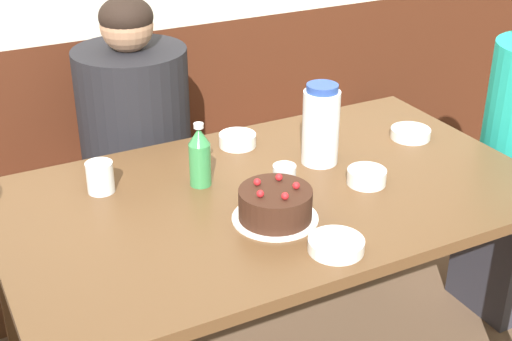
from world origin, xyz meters
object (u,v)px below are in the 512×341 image
object	(u,v)px
bench_seat	(175,213)
water_pitcher	(321,125)
soju_bottle	(200,156)
glass_tumbler_short	(100,177)
birthday_cake	(275,205)
person_grey_tee	(137,154)
bowl_side_dish	(238,140)
bowl_sauce_shallow	(367,177)
glass_water_tall	(284,178)
bowl_rice_small	(336,245)
bowl_soup_white	(411,133)

from	to	relation	value
bench_seat	water_pitcher	size ratio (longest dim) A/B	7.55
soju_bottle	glass_tumbler_short	world-z (taller)	soju_bottle
water_pitcher	soju_bottle	size ratio (longest dim) A/B	1.31
birthday_cake	person_grey_tee	size ratio (longest dim) A/B	0.20
bowl_side_dish	person_grey_tee	xyz separation A→B (m)	(-0.22, 0.39, -0.17)
bowl_side_dish	glass_tumbler_short	xyz separation A→B (m)	(-0.49, -0.10, 0.03)
glass_tumbler_short	bench_seat	bearing A→B (deg)	53.99
water_pitcher	bowl_sauce_shallow	world-z (taller)	water_pitcher
water_pitcher	glass_water_tall	distance (m)	0.23
birthday_cake	water_pitcher	bearing A→B (deg)	39.84
water_pitcher	bowl_side_dish	distance (m)	0.30
bench_seat	water_pitcher	bearing A→B (deg)	-73.17
glass_water_tall	water_pitcher	bearing A→B (deg)	30.17
person_grey_tee	soju_bottle	bearing A→B (deg)	0.78
birthday_cake	bowl_side_dish	xyz separation A→B (m)	(0.12, 0.47, -0.02)
bowl_rice_small	bowl_side_dish	size ratio (longest dim) A/B	1.17
bowl_rice_small	person_grey_tee	xyz separation A→B (m)	(-0.17, 1.06, -0.16)
bowl_rice_small	glass_water_tall	bearing A→B (deg)	83.03
soju_bottle	bowl_rice_small	bearing A→B (deg)	-71.51
bowl_rice_small	water_pitcher	bearing A→B (deg)	62.85
bowl_sauce_shallow	glass_water_tall	world-z (taller)	glass_water_tall
birthday_cake	bowl_rice_small	world-z (taller)	birthday_cake
person_grey_tee	glass_water_tall	bearing A→B (deg)	16.14
bench_seat	bowl_sauce_shallow	bearing A→B (deg)	-73.75
bowl_sauce_shallow	water_pitcher	bearing A→B (deg)	103.97
soju_bottle	person_grey_tee	distance (m)	0.63
bench_seat	bowl_sauce_shallow	world-z (taller)	bowl_sauce_shallow
bowl_rice_small	bowl_side_dish	world-z (taller)	bowl_side_dish
birthday_cake	glass_water_tall	size ratio (longest dim) A/B	3.00
birthday_cake	water_pitcher	xyz separation A→B (m)	(0.29, 0.24, 0.08)
soju_bottle	bowl_sauce_shallow	distance (m)	0.49
bench_seat	glass_water_tall	distance (m)	1.00
water_pitcher	glass_water_tall	xyz separation A→B (m)	(-0.19, -0.11, -0.09)
bowl_rice_small	glass_tumbler_short	xyz separation A→B (m)	(-0.43, 0.57, 0.03)
bench_seat	bowl_side_dish	distance (m)	0.73
bench_seat	person_grey_tee	xyz separation A→B (m)	(-0.18, -0.12, 0.36)
birthday_cake	glass_tumbler_short	distance (m)	0.52
water_pitcher	bowl_rice_small	size ratio (longest dim) A/B	1.80
soju_bottle	person_grey_tee	xyz separation A→B (m)	(-0.01, 0.58, -0.24)
glass_water_tall	bowl_side_dish	bearing A→B (deg)	87.74
soju_bottle	bowl_rice_small	xyz separation A→B (m)	(0.16, -0.48, -0.08)
bench_seat	birthday_cake	world-z (taller)	birthday_cake
bench_seat	bowl_sauce_shallow	distance (m)	1.09
bowl_soup_white	person_grey_tee	xyz separation A→B (m)	(-0.76, 0.60, -0.16)
bowl_soup_white	bowl_side_dish	bearing A→B (deg)	158.71
bowl_rice_small	bowl_sauce_shallow	distance (m)	0.38
bench_seat	bowl_soup_white	bearing A→B (deg)	-50.63
soju_bottle	glass_tumbler_short	bearing A→B (deg)	161.11
birthday_cake	person_grey_tee	xyz separation A→B (m)	(-0.11, 0.86, -0.19)
water_pitcher	glass_tumbler_short	xyz separation A→B (m)	(-0.66, 0.13, -0.08)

